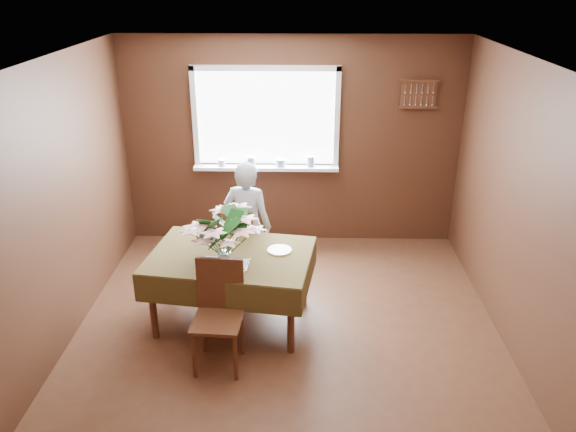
{
  "coord_description": "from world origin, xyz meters",
  "views": [
    {
      "loc": [
        0.12,
        -4.21,
        3.15
      ],
      "look_at": [
        0.0,
        0.55,
        1.05
      ],
      "focal_mm": 35.0,
      "sensor_mm": 36.0,
      "label": 1
    }
  ],
  "objects_px": {
    "chair_far": "(242,242)",
    "flower_bouquet": "(224,233)",
    "dining_table": "(231,262)",
    "seated_woman": "(248,226)",
    "chair_near": "(219,309)"
  },
  "relations": [
    {
      "from": "chair_near",
      "to": "flower_bouquet",
      "type": "bearing_deg",
      "value": 91.06
    },
    {
      "from": "flower_bouquet",
      "to": "seated_woman",
      "type": "bearing_deg",
      "value": 82.82
    },
    {
      "from": "flower_bouquet",
      "to": "dining_table",
      "type": "bearing_deg",
      "value": 85.97
    },
    {
      "from": "dining_table",
      "to": "flower_bouquet",
      "type": "relative_size",
      "value": 2.76
    },
    {
      "from": "chair_near",
      "to": "dining_table",
      "type": "bearing_deg",
      "value": 90.49
    },
    {
      "from": "dining_table",
      "to": "chair_far",
      "type": "relative_size",
      "value": 1.75
    },
    {
      "from": "dining_table",
      "to": "chair_far",
      "type": "height_order",
      "value": "chair_far"
    },
    {
      "from": "seated_woman",
      "to": "dining_table",
      "type": "bearing_deg",
      "value": 96.29
    },
    {
      "from": "chair_near",
      "to": "seated_woman",
      "type": "relative_size",
      "value": 0.67
    },
    {
      "from": "flower_bouquet",
      "to": "chair_far",
      "type": "bearing_deg",
      "value": 86.6
    },
    {
      "from": "chair_far",
      "to": "flower_bouquet",
      "type": "bearing_deg",
      "value": 114.78
    },
    {
      "from": "chair_far",
      "to": "chair_near",
      "type": "height_order",
      "value": "chair_near"
    },
    {
      "from": "dining_table",
      "to": "flower_bouquet",
      "type": "distance_m",
      "value": 0.48
    },
    {
      "from": "chair_near",
      "to": "flower_bouquet",
      "type": "distance_m",
      "value": 0.65
    },
    {
      "from": "chair_far",
      "to": "flower_bouquet",
      "type": "height_order",
      "value": "flower_bouquet"
    }
  ]
}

